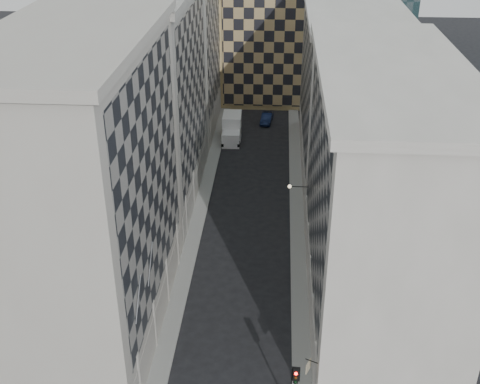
% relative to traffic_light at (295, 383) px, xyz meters
% --- Properties ---
extents(sidewalk_west, '(1.50, 100.00, 0.15)m').
position_rel_traffic_light_xyz_m(sidewalk_west, '(-9.80, 28.00, -3.19)').
color(sidewalk_west, gray).
rests_on(sidewalk_west, ground).
extents(sidewalk_east, '(1.50, 100.00, 0.15)m').
position_rel_traffic_light_xyz_m(sidewalk_east, '(0.70, 28.00, -3.19)').
color(sidewalk_east, gray).
rests_on(sidewalk_east, ground).
extents(bldg_left_a, '(10.80, 22.80, 23.70)m').
position_rel_traffic_light_xyz_m(bldg_left_a, '(-15.43, 9.00, 8.56)').
color(bldg_left_a, '#A59E94').
rests_on(bldg_left_a, ground).
extents(bldg_left_b, '(10.80, 22.80, 22.70)m').
position_rel_traffic_light_xyz_m(bldg_left_b, '(-15.43, 31.00, 8.06)').
color(bldg_left_b, gray).
rests_on(bldg_left_b, ground).
extents(bldg_left_c, '(10.80, 22.80, 21.70)m').
position_rel_traffic_light_xyz_m(bldg_left_c, '(-15.43, 53.00, 7.56)').
color(bldg_left_c, '#A59E94').
rests_on(bldg_left_c, ground).
extents(bldg_right_a, '(10.80, 26.80, 20.70)m').
position_rel_traffic_light_xyz_m(bldg_right_a, '(6.33, 13.00, 7.06)').
color(bldg_right_a, '#AFABA1').
rests_on(bldg_right_a, ground).
extents(bldg_right_b, '(10.80, 28.80, 19.70)m').
position_rel_traffic_light_xyz_m(bldg_right_b, '(6.34, 40.00, 6.59)').
color(bldg_right_b, '#AFABA1').
rests_on(bldg_right_b, ground).
extents(tan_block, '(16.80, 14.80, 18.80)m').
position_rel_traffic_light_xyz_m(tan_block, '(-2.55, 65.90, 6.18)').
color(tan_block, tan).
rests_on(tan_block, ground).
extents(flagpoles_left, '(0.10, 6.33, 2.33)m').
position_rel_traffic_light_xyz_m(flagpoles_left, '(-10.45, 4.00, 4.74)').
color(flagpoles_left, gray).
rests_on(flagpoles_left, ground).
extents(bracket_lamp, '(1.98, 0.36, 0.36)m').
position_rel_traffic_light_xyz_m(bracket_lamp, '(-0.17, 22.00, 2.94)').
color(bracket_lamp, black).
rests_on(bracket_lamp, ground).
extents(traffic_light, '(0.55, 0.47, 4.34)m').
position_rel_traffic_light_xyz_m(traffic_light, '(0.00, 0.00, 0.00)').
color(traffic_light, black).
rests_on(traffic_light, sidewalk_east).
extents(box_truck, '(2.62, 6.16, 3.35)m').
position_rel_traffic_light_xyz_m(box_truck, '(-7.90, 47.35, -1.80)').
color(box_truck, white).
rests_on(box_truck, ground).
extents(dark_car, '(1.94, 4.40, 1.40)m').
position_rel_traffic_light_xyz_m(dark_car, '(-3.29, 53.74, -2.56)').
color(dark_car, '#0F1A39').
rests_on(dark_car, ground).
extents(shop_sign, '(0.86, 0.76, 0.89)m').
position_rel_traffic_light_xyz_m(shop_sign, '(0.86, 1.00, 0.57)').
color(shop_sign, black).
rests_on(shop_sign, ground).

